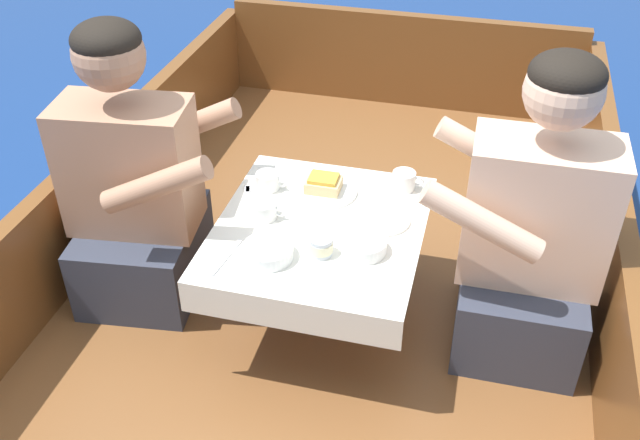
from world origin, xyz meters
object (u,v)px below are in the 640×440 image
(person_port, at_px, (135,192))
(tin_can, at_px, (321,246))
(coffee_cup_port, at_px, (268,181))
(coffee_cup_center, at_px, (265,210))
(coffee_cup_starboard, at_px, (404,180))
(person_starboard, at_px, (530,239))
(sandwich, at_px, (324,183))

(person_port, xyz_separation_m, tin_can, (0.64, -0.14, 0.01))
(coffee_cup_port, relative_size, tin_can, 1.54)
(tin_can, bearing_deg, coffee_cup_center, 147.83)
(coffee_cup_starboard, bearing_deg, coffee_cup_port, -165.81)
(coffee_cup_starboard, bearing_deg, person_starboard, -26.02)
(person_port, distance_m, coffee_cup_starboard, 0.85)
(coffee_cup_center, bearing_deg, person_starboard, 5.16)
(coffee_cup_port, xyz_separation_m, coffee_cup_starboard, (0.42, 0.11, 0.00))
(person_port, xyz_separation_m, sandwich, (0.57, 0.17, 0.02))
(person_starboard, distance_m, coffee_cup_port, 0.82)
(sandwich, height_order, coffee_cup_center, sandwich)
(sandwich, relative_size, coffee_cup_center, 1.06)
(coffee_cup_center, distance_m, tin_can, 0.25)
(sandwich, relative_size, tin_can, 1.64)
(person_port, bearing_deg, sandwich, 9.27)
(person_starboard, distance_m, coffee_cup_starboard, 0.44)
(person_starboard, height_order, sandwich, person_starboard)
(person_starboard, relative_size, tin_can, 14.10)
(person_port, xyz_separation_m, coffee_cup_center, (0.44, -0.01, 0.02))
(person_port, height_order, coffee_cup_port, person_port)
(sandwich, bearing_deg, person_starboard, -9.75)
(coffee_cup_starboard, xyz_separation_m, coffee_cup_center, (-0.38, -0.26, -0.00))
(person_starboard, distance_m, sandwich, 0.65)
(coffee_cup_starboard, relative_size, tin_can, 1.53)
(person_port, distance_m, tin_can, 0.66)
(person_port, bearing_deg, coffee_cup_starboard, 10.00)
(person_port, xyz_separation_m, coffee_cup_starboard, (0.82, 0.25, 0.02))
(coffee_cup_port, bearing_deg, coffee_cup_center, -75.39)
(coffee_cup_port, bearing_deg, coffee_cup_starboard, 14.19)
(coffee_cup_center, bearing_deg, tin_can, -32.17)
(person_starboard, bearing_deg, sandwich, -10.42)
(coffee_cup_port, bearing_deg, sandwich, 7.52)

